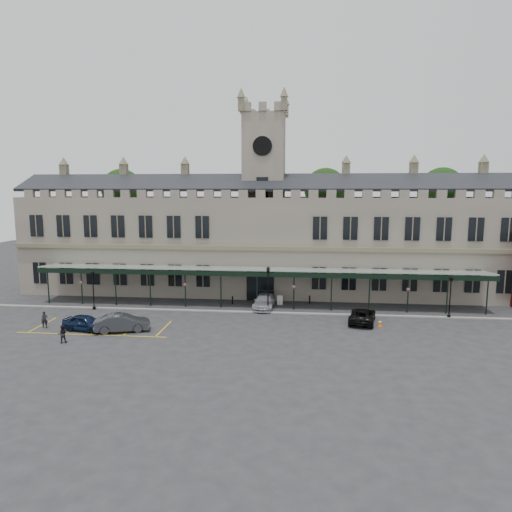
# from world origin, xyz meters

# --- Properties ---
(ground) EXTENTS (140.00, 140.00, 0.00)m
(ground) POSITION_xyz_m (0.00, 0.00, 0.00)
(ground) COLOR #27272A
(station_building) EXTENTS (60.00, 10.36, 17.30)m
(station_building) POSITION_xyz_m (0.00, 15.91, 6.47)
(station_building) COLOR slate
(station_building) RESTS_ON ground
(clock_tower) EXTENTS (5.60, 5.60, 24.80)m
(clock_tower) POSITION_xyz_m (0.00, 16.00, 13.11)
(clock_tower) COLOR slate
(clock_tower) RESTS_ON ground
(canopy) EXTENTS (50.00, 4.10, 4.30)m
(canopy) POSITION_xyz_m (0.00, 7.46, 2.40)
(canopy) COLOR #8C9E93
(canopy) RESTS_ON ground
(kerb) EXTENTS (60.00, 0.40, 0.12)m
(kerb) POSITION_xyz_m (0.00, 5.50, 0.06)
(kerb) COLOR gray
(kerb) RESTS_ON ground
(parking_markings) EXTENTS (16.00, 6.00, 0.01)m
(parking_markings) POSITION_xyz_m (-14.00, -1.50, 0.00)
(parking_markings) COLOR gold
(parking_markings) RESTS_ON ground
(tree_behind_left) EXTENTS (6.00, 6.00, 16.00)m
(tree_behind_left) POSITION_xyz_m (-22.00, 25.00, 12.81)
(tree_behind_left) COLOR #332314
(tree_behind_left) RESTS_ON ground
(tree_behind_mid) EXTENTS (6.00, 6.00, 16.00)m
(tree_behind_mid) POSITION_xyz_m (8.00, 25.00, 12.81)
(tree_behind_mid) COLOR #332314
(tree_behind_mid) RESTS_ON ground
(tree_behind_right) EXTENTS (6.00, 6.00, 16.00)m
(tree_behind_right) POSITION_xyz_m (24.00, 25.00, 12.81)
(tree_behind_right) COLOR #332314
(tree_behind_right) RESTS_ON ground
(lamp_post_left) EXTENTS (0.42, 0.42, 4.40)m
(lamp_post_left) POSITION_xyz_m (-17.62, 5.10, 2.61)
(lamp_post_left) COLOR black
(lamp_post_left) RESTS_ON ground
(lamp_post_mid) EXTENTS (0.48, 0.48, 5.03)m
(lamp_post_mid) POSITION_xyz_m (1.31, 5.56, 2.98)
(lamp_post_mid) COLOR black
(lamp_post_mid) RESTS_ON ground
(lamp_post_right) EXTENTS (0.43, 0.43, 4.51)m
(lamp_post_right) POSITION_xyz_m (19.75, 5.49, 2.67)
(lamp_post_right) COLOR black
(lamp_post_right) RESTS_ON ground
(traffic_cone) EXTENTS (0.45, 0.45, 0.71)m
(traffic_cone) POSITION_xyz_m (12.26, 1.72, 0.35)
(traffic_cone) COLOR orange
(traffic_cone) RESTS_ON ground
(sign_board) EXTENTS (0.63, 0.09, 1.08)m
(sign_board) POSITION_xyz_m (2.39, 9.12, 0.53)
(sign_board) COLOR black
(sign_board) RESTS_ON ground
(bollard_left) EXTENTS (0.16, 0.16, 0.91)m
(bollard_left) POSITION_xyz_m (-2.98, 8.96, 0.45)
(bollard_left) COLOR black
(bollard_left) RESTS_ON ground
(bollard_right) EXTENTS (0.17, 0.17, 0.93)m
(bollard_right) POSITION_xyz_m (5.76, 10.09, 0.47)
(bollard_right) COLOR black
(bollard_right) RESTS_ON ground
(car_left_a) EXTENTS (4.55, 2.54, 1.46)m
(car_left_a) POSITION_xyz_m (-15.00, -2.20, 0.73)
(car_left_a) COLOR black
(car_left_a) RESTS_ON ground
(car_left_b) EXTENTS (5.23, 3.15, 1.63)m
(car_left_b) POSITION_xyz_m (-11.50, -2.16, 0.81)
(car_left_b) COLOR #33353A
(car_left_b) RESTS_ON ground
(car_taxi) EXTENTS (2.33, 5.28, 1.51)m
(car_taxi) POSITION_xyz_m (0.75, 7.55, 0.75)
(car_taxi) COLOR #A1A3A8
(car_taxi) RESTS_ON ground
(car_van) EXTENTS (3.29, 5.43, 1.41)m
(car_van) POSITION_xyz_m (10.77, 2.98, 0.70)
(car_van) COLOR black
(car_van) RESTS_ON ground
(person_a) EXTENTS (0.68, 0.58, 1.58)m
(person_a) POSITION_xyz_m (-19.20, -1.84, 0.79)
(person_a) COLOR black
(person_a) RESTS_ON ground
(person_b) EXTENTS (0.92, 0.84, 1.54)m
(person_b) POSITION_xyz_m (-15.34, -5.71, 0.77)
(person_b) COLOR black
(person_b) RESTS_ON ground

